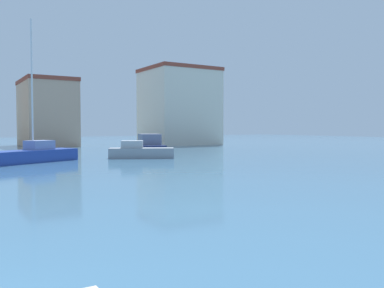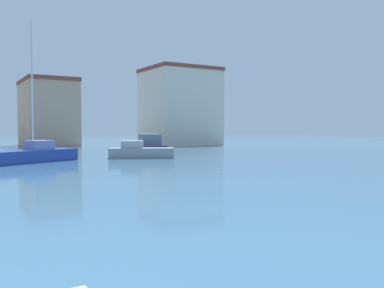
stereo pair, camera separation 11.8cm
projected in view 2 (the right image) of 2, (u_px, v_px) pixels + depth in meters
The scene contains 6 objects.
water at pixel (169, 162), 28.26m from camera, with size 160.00×160.00×0.00m, color #38607F.
sailboat_blue_far_left at pixel (34, 154), 28.21m from camera, with size 6.60×4.59×10.01m.
motorboat_grey_outer_mooring at pixel (140, 152), 32.01m from camera, with size 5.35×3.82×1.40m.
motorboat_navy_near_pier at pixel (149, 145), 42.26m from camera, with size 4.38×7.74×1.77m.
warehouse_block at pixel (48, 113), 52.73m from camera, with size 6.21×9.94×8.72m.
harbor_office at pixel (180, 107), 57.27m from camera, with size 9.49×9.01×10.85m.
Camera 2 is at (1.67, -4.88, 2.46)m, focal length 37.39 mm.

